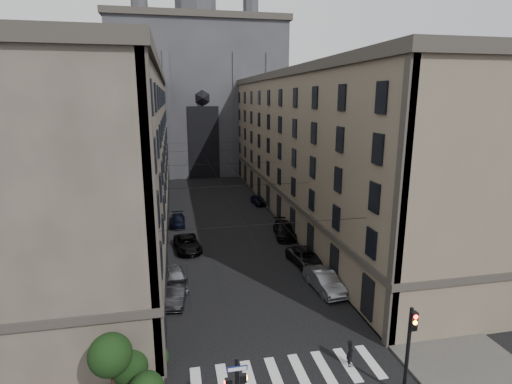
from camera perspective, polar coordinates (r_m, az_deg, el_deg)
sidewalk_left at (r=52.86m, az=-16.28°, el=-4.30°), size 7.00×80.00×0.15m
sidewalk_right at (r=55.15m, az=6.03°, el=-3.09°), size 7.00×80.00×0.15m
zebra_crossing at (r=25.52m, az=4.51°, el=-24.38°), size 11.00×3.20×0.01m
building_left at (r=51.27m, az=-20.24°, el=5.51°), size 13.60×60.60×18.85m
building_right at (r=54.27m, az=9.25°, el=6.55°), size 13.60×60.60×18.85m
gothic_tower at (r=89.50m, az=-8.26°, el=14.61°), size 35.00×23.00×58.00m
traffic_light_right at (r=23.40m, az=21.08°, el=-19.40°), size 0.34×0.50×5.20m
shrub_cluster at (r=23.92m, az=-17.70°, el=-22.62°), size 3.90×4.40×3.90m
tram_wires at (r=50.99m, az=-4.99°, el=3.86°), size 14.00×60.00×0.43m
car_left_near at (r=35.11m, az=-11.40°, el=-11.97°), size 2.24×4.58×1.50m
car_left_midnear at (r=32.68m, az=-11.34°, el=-14.11°), size 1.96×4.28×1.36m
car_left_midfar at (r=42.61m, az=-9.76°, el=-7.29°), size 3.01×5.50×1.46m
car_left_far at (r=50.86m, az=-11.14°, el=-4.02°), size 1.89×4.51×1.30m
car_right_near at (r=34.26m, az=9.74°, el=-12.42°), size 2.21×5.16×1.65m
car_right_midnear at (r=38.83m, az=7.18°, el=-9.30°), size 3.10×5.51×1.45m
car_right_midfar at (r=46.13m, az=4.09°, el=-5.42°), size 2.91×5.71×1.59m
car_right_far at (r=59.58m, az=0.32°, el=-1.17°), size 1.93×4.11×1.36m
pedestrian at (r=26.13m, az=13.29°, el=-21.46°), size 0.59×0.71×1.68m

